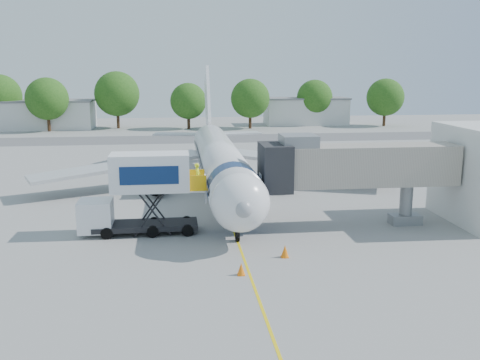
{
  "coord_description": "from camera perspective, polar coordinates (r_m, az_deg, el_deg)",
  "views": [
    {
      "loc": [
        -3.83,
        -42.52,
        11.08
      ],
      "look_at": [
        0.67,
        -5.35,
        3.2
      ],
      "focal_mm": 40.0,
      "sensor_mm": 36.0,
      "label": 1
    }
  ],
  "objects": [
    {
      "name": "tree_d",
      "position": [
        99.26,
        -5.54,
        8.38
      ],
      "size": [
        6.6,
        6.6,
        8.41
      ],
      "color": "#382314",
      "rests_on": "ground"
    },
    {
      "name": "ground_tug",
      "position": [
        28.34,
        6.74,
        -9.56
      ],
      "size": [
        3.9,
        2.51,
        1.45
      ],
      "rotation": [
        0.0,
        0.0,
        -0.19
      ],
      "color": "white",
      "rests_on": "ground"
    },
    {
      "name": "taxiway_strip",
      "position": [
        85.33,
        -4.28,
        4.4
      ],
      "size": [
        120.0,
        10.0,
        0.01
      ],
      "primitive_type": "cube",
      "color": "#59595B",
      "rests_on": "ground"
    },
    {
      "name": "safety_cone_a",
      "position": [
        29.48,
        0.12,
        -9.49
      ],
      "size": [
        0.44,
        0.44,
        0.7
      ],
      "color": "orange",
      "rests_on": "ground"
    },
    {
      "name": "aircraft",
      "position": [
        47.5,
        -2.17,
        2.02
      ],
      "size": [
        34.17,
        37.73,
        11.35
      ],
      "color": "silver",
      "rests_on": "ground"
    },
    {
      "name": "tree_c",
      "position": [
        102.23,
        -12.99,
        8.95
      ],
      "size": [
        8.23,
        8.23,
        10.49
      ],
      "color": "#382314",
      "rests_on": "ground"
    },
    {
      "name": "tree_f",
      "position": [
        106.74,
        7.96,
        8.7
      ],
      "size": [
        6.93,
        6.93,
        8.84
      ],
      "color": "#382314",
      "rests_on": "ground"
    },
    {
      "name": "outbuilding_right",
      "position": [
        107.99,
        7.02,
        7.33
      ],
      "size": [
        16.4,
        7.4,
        5.3
      ],
      "color": "silver",
      "rests_on": "ground"
    },
    {
      "name": "tree_b",
      "position": [
        100.57,
        -19.89,
        8.14
      ],
      "size": [
        7.42,
        7.42,
        9.46
      ],
      "color": "#382314",
      "rests_on": "ground"
    },
    {
      "name": "tree_g",
      "position": [
        107.38,
        15.24,
        8.51
      ],
      "size": [
        7.14,
        7.14,
        9.11
      ],
      "color": "#382314",
      "rests_on": "ground"
    },
    {
      "name": "ground",
      "position": [
        44.1,
        -1.7,
        -2.67
      ],
      "size": [
        160.0,
        160.0,
        0.0
      ],
      "primitive_type": "plane",
      "color": "gray",
      "rests_on": "ground"
    },
    {
      "name": "guidance_line",
      "position": [
        44.1,
        -1.7,
        -2.66
      ],
      "size": [
        0.15,
        70.0,
        0.01
      ],
      "primitive_type": "cube",
      "color": "yellow",
      "rests_on": "ground"
    },
    {
      "name": "catering_hiloader",
      "position": [
        36.56,
        -10.55,
        -1.48
      ],
      "size": [
        8.5,
        2.44,
        5.5
      ],
      "color": "black",
      "rests_on": "ground"
    },
    {
      "name": "outbuilding_left",
      "position": [
        105.67,
        -20.24,
        6.59
      ],
      "size": [
        18.4,
        8.4,
        5.3
      ],
      "color": "silver",
      "rests_on": "ground"
    },
    {
      "name": "tree_e",
      "position": [
        99.4,
        1.1,
        8.7
      ],
      "size": [
        7.18,
        7.18,
        9.15
      ],
      "color": "#382314",
      "rests_on": "ground"
    },
    {
      "name": "safety_cone_b",
      "position": [
        32.19,
        4.81,
        -7.6
      ],
      "size": [
        0.48,
        0.48,
        0.76
      ],
      "color": "orange",
      "rests_on": "ground"
    },
    {
      "name": "jet_bridge",
      "position": [
        38.03,
        11.33,
        1.45
      ],
      "size": [
        13.9,
        3.2,
        6.6
      ],
      "color": "#A09888",
      "rests_on": "ground"
    }
  ]
}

